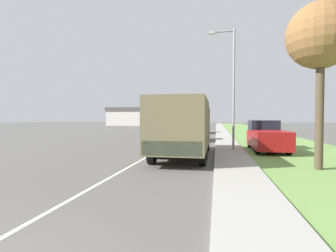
{
  "coord_description": "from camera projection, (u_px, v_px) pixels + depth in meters",
  "views": [
    {
      "loc": [
        3.7,
        -1.52,
        2.1
      ],
      "look_at": [
        0.78,
        14.14,
        1.62
      ],
      "focal_mm": 28.0,
      "sensor_mm": 36.0,
      "label": 1
    }
  ],
  "objects": [
    {
      "name": "ground_plane",
      "position": [
        193.0,
        131.0,
        41.54
      ],
      "size": [
        180.0,
        180.0,
        0.0
      ],
      "primitive_type": "plane",
      "color": "#565451"
    },
    {
      "name": "lane_centre_stripe",
      "position": [
        193.0,
        131.0,
        41.54
      ],
      "size": [
        0.12,
        120.0,
        0.0
      ],
      "color": "silver",
      "rests_on": "ground"
    },
    {
      "name": "sidewalk_right",
      "position": [
        222.0,
        131.0,
        40.72
      ],
      "size": [
        1.8,
        120.0,
        0.12
      ],
      "color": "#9E9B93",
      "rests_on": "ground"
    },
    {
      "name": "grass_strip_right",
      "position": [
        251.0,
        132.0,
        39.91
      ],
      "size": [
        7.0,
        120.0,
        0.02
      ],
      "color": "#6B9347",
      "rests_on": "ground"
    },
    {
      "name": "military_truck",
      "position": [
        184.0,
        125.0,
        14.06
      ],
      "size": [
        2.59,
        7.91,
        3.04
      ],
      "color": "#474C38",
      "rests_on": "ground"
    },
    {
      "name": "car_nearest_ahead",
      "position": [
        198.0,
        134.0,
        24.63
      ],
      "size": [
        1.7,
        4.39,
        1.39
      ],
      "color": "silver",
      "rests_on": "ground"
    },
    {
      "name": "car_second_ahead",
      "position": [
        202.0,
        128.0,
        36.72
      ],
      "size": [
        1.82,
        4.8,
        1.46
      ],
      "color": "maroon",
      "rests_on": "ground"
    },
    {
      "name": "pickup_truck",
      "position": [
        266.0,
        136.0,
        16.89
      ],
      "size": [
        1.96,
        5.23,
        1.93
      ],
      "color": "maroon",
      "rests_on": "grass_strip_right"
    },
    {
      "name": "lamp_post",
      "position": [
        231.0,
        78.0,
        16.58
      ],
      "size": [
        1.69,
        0.24,
        7.62
      ],
      "color": "gray",
      "rests_on": "sidewalk_right"
    },
    {
      "name": "tree_near_right",
      "position": [
        321.0,
        37.0,
        10.46
      ],
      "size": [
        2.66,
        2.66,
        6.73
      ],
      "color": "#4C3D2D",
      "rests_on": "grass_strip_right"
    },
    {
      "name": "utility_box",
      "position": [
        260.0,
        148.0,
        15.25
      ],
      "size": [
        0.55,
        0.45,
        0.7
      ],
      "color": "#3D7042",
      "rests_on": "grass_strip_right"
    },
    {
      "name": "building_distant",
      "position": [
        135.0,
        116.0,
        75.44
      ],
      "size": [
        14.69,
        9.46,
        5.07
      ],
      "color": "beige",
      "rests_on": "ground"
    }
  ]
}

